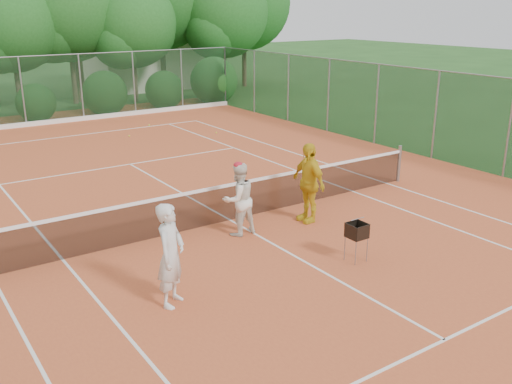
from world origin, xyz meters
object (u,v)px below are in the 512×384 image
ball_hopper (357,231)px  player_white (171,255)px  player_center_grp (239,199)px  player_yellow (308,183)px

ball_hopper → player_white: bearing=-175.1°
player_white → player_center_grp: bearing=-2.9°
player_center_grp → player_yellow: player_yellow is taller
player_center_grp → ball_hopper: player_center_grp is taller
player_white → player_yellow: size_ratio=0.96×
player_white → ball_hopper: bearing=-47.6°
player_white → player_yellow: (4.59, 1.87, 0.04)m
player_center_grp → player_white: bearing=-142.6°
player_yellow → ball_hopper: bearing=-13.0°
player_center_grp → ball_hopper: bearing=-65.0°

